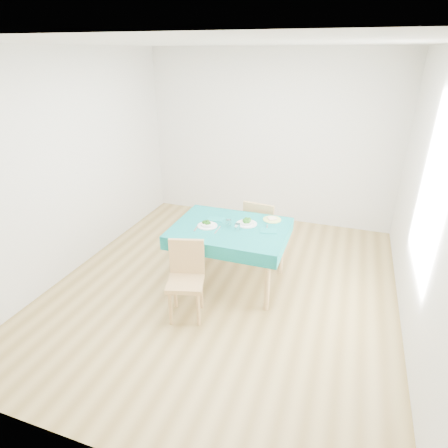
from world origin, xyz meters
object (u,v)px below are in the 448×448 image
(bowl_near, at_px, (207,223))
(bowl_far, at_px, (247,221))
(chair_near, at_px, (185,279))
(chair_far, at_px, (263,221))
(table, at_px, (230,255))
(side_plate, at_px, (272,219))

(bowl_near, relative_size, bowl_far, 0.96)
(chair_near, bearing_deg, chair_far, 58.35)
(table, xyz_separation_m, chair_far, (0.21, 0.78, 0.14))
(table, height_order, chair_far, chair_far)
(chair_far, bearing_deg, chair_near, 80.65)
(table, bearing_deg, side_plate, 40.18)
(bowl_far, bearing_deg, chair_near, -113.32)
(chair_far, height_order, bowl_far, chair_far)
(table, bearing_deg, chair_far, 75.10)
(bowl_near, bearing_deg, table, 15.34)
(bowl_far, distance_m, side_plate, 0.34)
(table, height_order, side_plate, side_plate)
(table, relative_size, bowl_far, 5.37)
(bowl_near, distance_m, bowl_far, 0.47)
(chair_near, distance_m, side_plate, 1.35)
(chair_far, relative_size, bowl_near, 4.43)
(chair_far, height_order, bowl_near, chair_far)
(chair_far, distance_m, bowl_near, 1.01)
(chair_far, distance_m, bowl_far, 0.71)
(bowl_far, xyz_separation_m, side_plate, (0.26, 0.22, -0.03))
(chair_near, bearing_deg, bowl_far, 50.77)
(table, relative_size, chair_far, 1.27)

